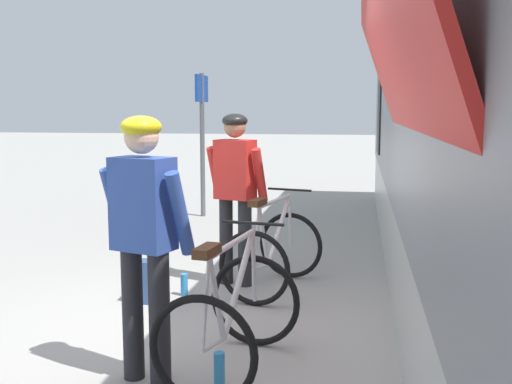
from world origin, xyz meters
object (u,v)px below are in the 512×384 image
Objects in this scene: backpack_on_platform at (152,281)px; water_bottle_near_the_bikes at (219,369)px; cyclist_far_in_red at (235,184)px; cyclist_near_in_blue at (144,226)px; bicycle_far_white at (273,251)px; water_bottle_by_the_backpack at (184,285)px; bicycle_near_silver at (231,317)px; platform_sign_post at (202,120)px.

backpack_on_platform is 1.80× the size of water_bottle_near_the_bikes.
cyclist_far_in_red is 7.94× the size of water_bottle_near_the_bikes.
bicycle_far_white is at bearing 75.89° from cyclist_near_in_blue.
cyclist_far_in_red is at bearing 99.14° from water_bottle_near_the_bikes.
water_bottle_by_the_backpack is at bearing -159.84° from bicycle_far_white.
backpack_on_platform is at bearing 127.75° from bicycle_near_silver.
backpack_on_platform is 4.83m from platform_sign_post.
platform_sign_post is at bearing 94.53° from backpack_on_platform.
backpack_on_platform is 1.85× the size of water_bottle_by_the_backpack.
bicycle_far_white is at bearing 88.60° from water_bottle_near_the_bikes.
bicycle_far_white is (0.42, -0.16, -0.65)m from cyclist_far_in_red.
cyclist_near_in_blue is 0.73× the size of platform_sign_post.
cyclist_far_in_red is 4.40× the size of backpack_on_platform.
backpack_on_platform is (-0.66, -0.71, -0.85)m from cyclist_far_in_red.
cyclist_far_in_red is 1.52× the size of bicycle_near_silver.
cyclist_far_in_red is 0.79m from bicycle_far_white.
bicycle_near_silver is 2.90× the size of backpack_on_platform.
cyclist_far_in_red is at bearing 159.52° from bicycle_far_white.
backpack_on_platform is 0.17× the size of platform_sign_post.
cyclist_near_in_blue reaches higher than water_bottle_by_the_backpack.
bicycle_near_silver is 1.84m from water_bottle_by_the_backpack.
bicycle_far_white reaches higher than backpack_on_platform.
bicycle_far_white is 0.94m from water_bottle_by_the_backpack.
water_bottle_near_the_bikes is 1.97m from water_bottle_by_the_backpack.
platform_sign_post reaches higher than cyclist_far_in_red.
water_bottle_near_the_bikes is (-0.04, -0.19, -0.29)m from bicycle_near_silver.
cyclist_far_in_red is 1.29m from backpack_on_platform.
backpack_on_platform is (-1.06, 1.37, -0.20)m from bicycle_near_silver.
cyclist_near_in_blue is 7.94× the size of water_bottle_near_the_bikes.
bicycle_far_white is at bearing 22.85° from backpack_on_platform.
water_bottle_near_the_bikes is (-0.05, -2.11, -0.29)m from bicycle_far_white.
cyclist_far_in_red is at bearing 86.99° from cyclist_near_in_blue.
cyclist_far_in_red reaches higher than water_bottle_near_the_bikes.
cyclist_far_in_red is at bearing 42.78° from backpack_on_platform.
water_bottle_by_the_backpack is (-0.78, 1.81, -0.00)m from water_bottle_near_the_bikes.
platform_sign_post is at bearing 106.71° from bicycle_near_silver.
backpack_on_platform is at bearing -152.72° from bicycle_far_white.
cyclist_near_in_blue and cyclist_far_in_red have the same top height.
cyclist_far_in_red reaches higher than bicycle_far_white.
cyclist_near_in_blue is 1.52× the size of bicycle_near_silver.
water_bottle_near_the_bikes is at bearing 2.84° from cyclist_near_in_blue.
bicycle_near_silver is 1.75m from backpack_on_platform.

